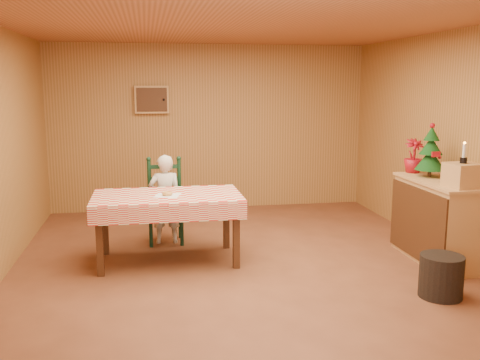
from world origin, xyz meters
name	(u,v)px	position (x,y,z in m)	size (l,w,h in m)	color
ground	(243,269)	(0.00, 0.00, 0.00)	(6.00, 6.00, 0.00)	brown
cabin_walls	(235,98)	(0.00, 0.53, 1.83)	(5.10, 6.05, 2.65)	#A5743B
dining_table	(167,202)	(-0.79, 0.42, 0.69)	(1.66, 0.96, 0.77)	#472613
ladder_chair	(165,203)	(-0.79, 1.21, 0.50)	(0.44, 0.40, 1.08)	black
seated_child	(165,199)	(-0.79, 1.15, 0.56)	(0.41, 0.27, 1.12)	silver
napkin	(167,195)	(-0.79, 0.37, 0.77)	(0.26, 0.26, 0.00)	white
donut	(167,193)	(-0.79, 0.37, 0.79)	(0.12, 0.12, 0.04)	#D3984B
shelf_unit	(437,221)	(2.21, -0.10, 0.47)	(0.54, 1.24, 0.93)	tan
crate	(462,175)	(2.22, -0.50, 1.06)	(0.30, 0.30, 0.25)	tan
christmas_tree	(431,152)	(2.22, 0.15, 1.21)	(0.34, 0.34, 0.62)	#472613
flower_arrangement	(414,156)	(2.17, 0.45, 1.13)	(0.23, 0.23, 0.41)	maroon
candle_set	(464,157)	(2.22, -0.50, 1.24)	(0.07, 0.07, 0.22)	black
storage_bin	(441,276)	(1.70, -1.08, 0.20)	(0.40, 0.40, 0.40)	black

